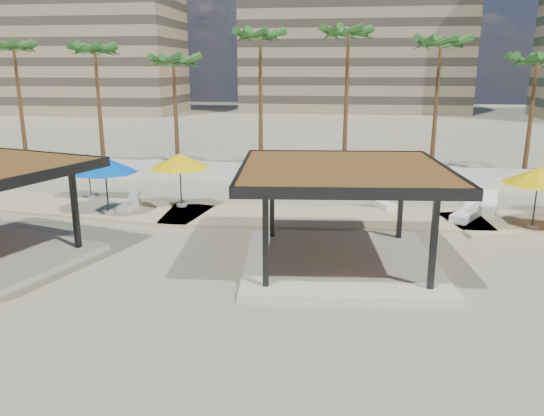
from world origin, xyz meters
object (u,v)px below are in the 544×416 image
Objects in this scene: lounger_a at (130,205)px; pavilion_central at (342,206)px; lounger_c at (383,204)px; umbrella_a at (88,160)px; lounger_b at (466,215)px; lounger_d at (489,207)px.

pavilion_central is at bearing -119.46° from lounger_a.
umbrella_a is at bearing 62.72° from lounger_c.
lounger_a is 0.99× the size of lounger_c.
umbrella_a is at bearing 144.10° from pavilion_central.
lounger_b reaches higher than lounger_c.
lounger_a is 0.80× the size of lounger_d.
umbrella_a is at bearing 57.15° from lounger_a.
lounger_d is (21.94, 0.05, -1.96)m from umbrella_a.
lounger_c is at bearing 107.53° from lounger_d.
lounger_b is 0.99× the size of lounger_d.
pavilion_central reaches higher than lounger_c.
lounger_b is (17.23, 0.26, 0.04)m from lounger_a.
lounger_b reaches higher than lounger_d.
pavilion_central is 8.93m from lounger_c.
lounger_a is (3.18, -2.06, -1.99)m from umbrella_a.
lounger_b is at bearing 157.78° from lounger_d.
lounger_c is at bearing 96.52° from lounger_b.
lounger_a is at bearing 144.87° from pavilion_central.
lounger_a is 13.51m from lounger_c.
lounger_c is (13.34, 2.10, -0.00)m from lounger_a.
pavilion_central is 3.46× the size of lounger_b.
lounger_a is at bearing -32.92° from umbrella_a.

